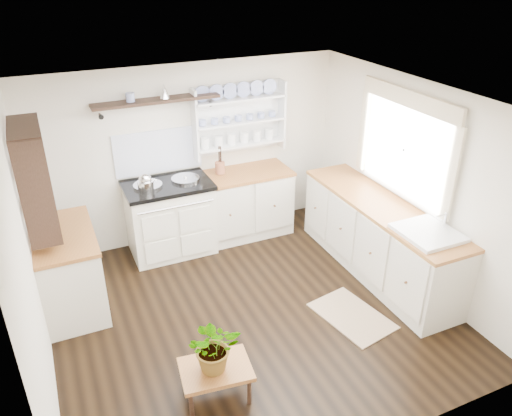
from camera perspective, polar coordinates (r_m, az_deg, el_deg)
name	(u,v)px	position (r m, az deg, el deg)	size (l,w,h in m)	color
floor	(250,311)	(5.51, -0.71, -11.71)	(4.00, 3.80, 0.01)	black
wall_back	(190,154)	(6.50, -7.53, 6.16)	(4.00, 0.02, 2.30)	silver
wall_right	(412,183)	(5.87, 17.43, 2.74)	(0.02, 3.80, 2.30)	silver
wall_left	(28,265)	(4.57, -24.56, -5.90)	(0.02, 3.80, 2.30)	silver
ceiling	(248,102)	(4.44, -0.88, 12.07)	(4.00, 3.80, 0.01)	white
window	(405,145)	(5.79, 16.66, 6.97)	(0.08, 1.55, 1.22)	white
aga_cooker	(170,217)	(6.39, -9.80, -1.00)	(1.06, 0.74, 0.98)	silver
back_cabinets	(243,203)	(6.70, -1.51, 0.62)	(1.27, 0.63, 0.90)	beige
right_cabinets	(378,237)	(6.07, 13.78, -3.28)	(0.62, 2.43, 0.90)	beige
belfast_sink	(426,243)	(5.42, 18.88, -3.78)	(0.55, 0.60, 0.45)	white
left_cabinets	(69,269)	(5.69, -20.58, -6.58)	(0.62, 1.13, 0.90)	beige
plate_rack	(238,118)	(6.54, -2.13, 10.27)	(1.20, 0.22, 0.90)	white
high_shelf	(157,101)	(6.06, -11.29, 11.87)	(1.50, 0.29, 0.16)	black
left_shelving	(34,177)	(5.20, -24.03, 3.21)	(0.28, 0.80, 1.05)	black
kettle	(146,183)	(5.98, -12.50, 2.76)	(0.19, 0.19, 0.23)	silver
utensil_crock	(220,168)	(6.46, -4.14, 4.61)	(0.13, 0.13, 0.15)	#9A5738
center_table	(216,372)	(4.48, -4.62, -18.13)	(0.65, 0.50, 0.32)	brown
potted_plant	(215,346)	(4.28, -4.76, -15.45)	(0.43, 0.37, 0.48)	#3F7233
floor_rug	(352,316)	(5.53, 10.91, -12.02)	(0.55, 0.85, 0.02)	#7C6048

